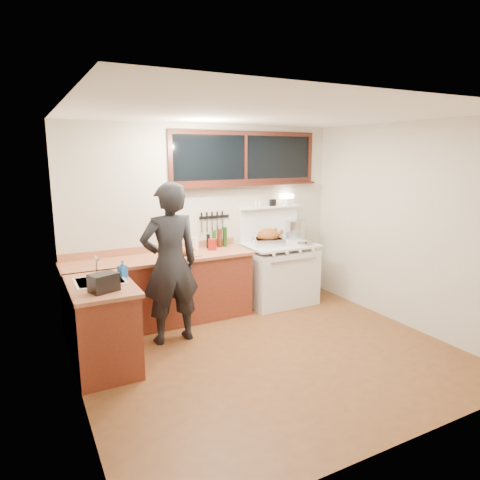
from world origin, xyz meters
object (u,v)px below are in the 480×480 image
roast_turkey (268,238)px  vintage_stove (279,272)px  cutting_board (185,253)px  man (170,264)px

roast_turkey → vintage_stove: bearing=-4.3°
vintage_stove → roast_turkey: size_ratio=3.23×
cutting_board → vintage_stove: bearing=4.0°
vintage_stove → man: size_ratio=0.84×
vintage_stove → roast_turkey: (-0.18, 0.01, 0.53)m
vintage_stove → roast_turkey: bearing=175.7°
vintage_stove → cutting_board: vintage_stove is taller
man → cutting_board: size_ratio=4.14×
cutting_board → man: bearing=-128.1°
cutting_board → roast_turkey: 1.34m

